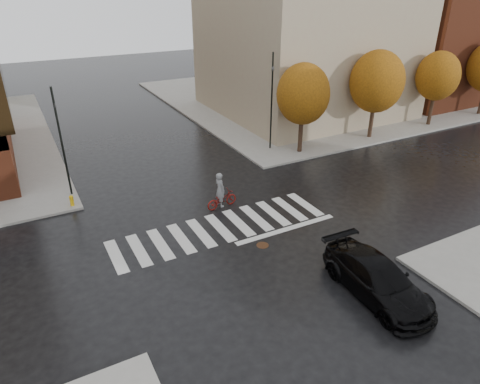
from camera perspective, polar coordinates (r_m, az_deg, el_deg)
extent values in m
plane|color=black|center=(22.34, -2.10, -5.36)|extent=(120.00, 120.00, 0.00)
cube|color=gray|center=(49.42, 9.22, 12.55)|extent=(30.00, 30.00, 0.15)
cube|color=silver|center=(22.72, -2.66, -4.76)|extent=(12.00, 3.00, 0.01)
cube|color=#9F8870|center=(42.48, 8.96, 22.73)|extent=(16.00, 16.00, 18.00)
cube|color=brown|center=(53.07, 24.38, 19.41)|extent=(14.00, 14.00, 14.00)
cylinder|color=#2F2315|center=(32.21, 8.08, 7.75)|extent=(0.32, 0.32, 2.80)
ellipsoid|color=#A15D0F|center=(31.40, 8.42, 12.80)|extent=(3.80, 3.80, 4.37)
cylinder|color=#2F2315|center=(36.63, 17.13, 9.16)|extent=(0.32, 0.32, 2.80)
ellipsoid|color=#A15D0F|center=(35.89, 17.79, 13.84)|extent=(4.20, 4.20, 4.83)
cylinder|color=#2F2315|center=(41.76, 24.14, 10.10)|extent=(0.32, 0.32, 2.80)
ellipsoid|color=#A15D0F|center=(41.16, 24.88, 13.86)|extent=(3.60, 3.60, 4.14)
imported|color=black|center=(18.77, 17.79, -10.94)|extent=(2.42, 5.49, 1.57)
imported|color=maroon|center=(24.46, -2.45, -0.99)|extent=(1.98, 0.91, 1.00)
imported|color=gray|center=(24.13, -2.69, 0.33)|extent=(0.58, 0.80, 2.04)
cylinder|color=black|center=(26.58, -22.66, 6.01)|extent=(0.12, 0.12, 6.47)
imported|color=black|center=(25.93, -23.57, 10.84)|extent=(0.19, 0.16, 0.81)
cylinder|color=black|center=(31.97, 4.23, 11.83)|extent=(0.12, 0.12, 7.09)
imported|color=black|center=(31.42, 4.39, 16.36)|extent=(0.18, 0.20, 0.89)
cylinder|color=#EEB40E|center=(26.24, -21.51, -1.16)|extent=(0.21, 0.21, 0.53)
sphere|color=#EEB40E|center=(26.13, -21.61, -0.64)|extent=(0.23, 0.23, 0.23)
cylinder|color=#4A2D1A|center=(21.32, 3.03, -7.10)|extent=(0.67, 0.67, 0.01)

